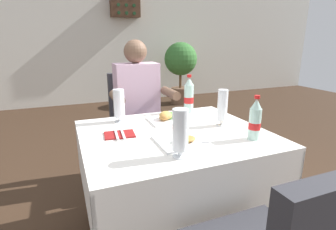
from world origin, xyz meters
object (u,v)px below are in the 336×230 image
(seated_diner_far, at_px, (139,107))
(chair_far_diner_seat, at_px, (137,121))
(napkin_cutlery_set, at_px, (120,134))
(plate_near_camera, at_px, (182,140))
(beer_glass_right, at_px, (119,106))
(plate_far_diner, at_px, (166,118))
(cola_bottle_primary, at_px, (189,96))
(wall_bottle_rack, at_px, (125,6))
(beer_glass_middle, at_px, (180,133))
(potted_plant_corner, at_px, (181,64))
(main_dining_table, at_px, (174,158))
(cola_bottle_secondary, at_px, (255,121))
(beer_glass_left, at_px, (222,107))

(seated_diner_far, bearing_deg, chair_far_diner_seat, 87.32)
(seated_diner_far, relative_size, napkin_cutlery_set, 6.50)
(plate_near_camera, xyz_separation_m, beer_glass_right, (-0.23, 0.49, 0.10))
(plate_far_diner, distance_m, cola_bottle_primary, 0.30)
(beer_glass_right, bearing_deg, wall_bottle_rack, 75.62)
(beer_glass_right, relative_size, wall_bottle_rack, 0.39)
(chair_far_diner_seat, relative_size, beer_glass_right, 4.43)
(beer_glass_middle, bearing_deg, potted_plant_corner, 65.30)
(plate_far_diner, bearing_deg, beer_glass_right, 161.07)
(main_dining_table, height_order, cola_bottle_primary, cola_bottle_primary)
(cola_bottle_primary, xyz_separation_m, cola_bottle_secondary, (0.08, -0.64, -0.02))
(seated_diner_far, bearing_deg, cola_bottle_secondary, -70.08)
(seated_diner_far, distance_m, beer_glass_right, 0.50)
(main_dining_table, xyz_separation_m, napkin_cutlery_set, (-0.31, 0.07, 0.17))
(main_dining_table, bearing_deg, napkin_cutlery_set, 166.65)
(plate_far_diner, xyz_separation_m, beer_glass_middle, (-0.15, -0.55, 0.09))
(cola_bottle_primary, xyz_separation_m, napkin_cutlery_set, (-0.59, -0.30, -0.12))
(seated_diner_far, bearing_deg, wall_bottle_rack, 77.98)
(potted_plant_corner, height_order, wall_bottle_rack, wall_bottle_rack)
(napkin_cutlery_set, distance_m, wall_bottle_rack, 4.23)
(plate_near_camera, height_order, beer_glass_right, beer_glass_right)
(seated_diner_far, distance_m, potted_plant_corner, 3.15)
(chair_far_diner_seat, bearing_deg, cola_bottle_secondary, -72.13)
(beer_glass_right, distance_m, cola_bottle_secondary, 0.85)
(cola_bottle_primary, bearing_deg, plate_far_diner, -148.38)
(plate_near_camera, bearing_deg, beer_glass_right, 114.82)
(beer_glass_left, bearing_deg, beer_glass_right, 151.29)
(seated_diner_far, height_order, plate_near_camera, seated_diner_far)
(beer_glass_middle, relative_size, cola_bottle_secondary, 0.94)
(chair_far_diner_seat, bearing_deg, napkin_cutlery_set, -111.78)
(plate_near_camera, distance_m, beer_glass_middle, 0.21)
(main_dining_table, distance_m, beer_glass_right, 0.50)
(main_dining_table, xyz_separation_m, chair_far_diner_seat, (0.00, 0.85, -0.01))
(main_dining_table, distance_m, cola_bottle_primary, 0.55)
(main_dining_table, distance_m, seated_diner_far, 0.76)
(main_dining_table, height_order, seated_diner_far, seated_diner_far)
(plate_near_camera, xyz_separation_m, wall_bottle_rack, (0.72, 4.18, 1.14))
(seated_diner_far, bearing_deg, potted_plant_corner, 58.93)
(seated_diner_far, height_order, plate_far_diner, seated_diner_far)
(potted_plant_corner, xyz_separation_m, wall_bottle_rack, (-0.93, 0.58, 1.10))
(chair_far_diner_seat, bearing_deg, seated_diner_far, -92.68)
(plate_far_diner, relative_size, wall_bottle_rack, 0.40)
(chair_far_diner_seat, bearing_deg, cola_bottle_primary, -59.89)
(plate_near_camera, distance_m, cola_bottle_primary, 0.63)
(plate_near_camera, relative_size, beer_glass_middle, 1.09)
(main_dining_table, distance_m, beer_glass_left, 0.44)
(main_dining_table, distance_m, cola_bottle_secondary, 0.52)
(chair_far_diner_seat, xyz_separation_m, plate_near_camera, (-0.03, -1.01, 0.19))
(seated_diner_far, bearing_deg, plate_far_diner, -85.11)
(main_dining_table, height_order, beer_glass_middle, beer_glass_middle)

